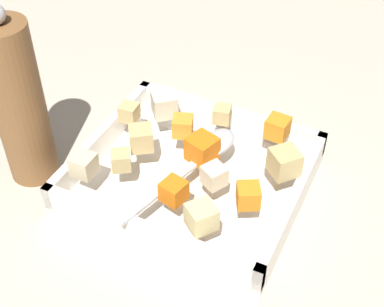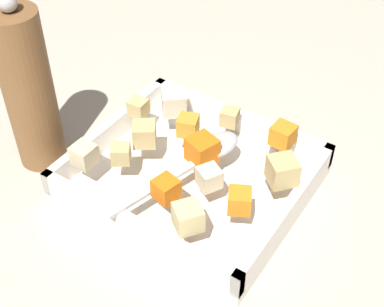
% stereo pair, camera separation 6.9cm
% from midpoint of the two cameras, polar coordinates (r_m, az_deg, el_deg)
% --- Properties ---
extents(ground_plane, '(4.00, 4.00, 0.00)m').
position_cam_midpoint_polar(ground_plane, '(0.72, 2.77, -4.69)').
color(ground_plane, '#BCB29E').
extents(baking_dish, '(0.29, 0.25, 0.05)m').
position_cam_midpoint_polar(baking_dish, '(0.72, 2.74, -2.77)').
color(baking_dish, white).
rests_on(baking_dish, ground_plane).
extents(carrot_chunk_far_left, '(0.04, 0.04, 0.03)m').
position_cam_midpoint_polar(carrot_chunk_far_left, '(0.69, 3.80, 0.33)').
color(carrot_chunk_far_left, orange).
rests_on(carrot_chunk_far_left, baking_dish).
extents(carrot_chunk_mid_left, '(0.04, 0.04, 0.03)m').
position_cam_midpoint_polar(carrot_chunk_mid_left, '(0.63, 8.12, -5.06)').
color(carrot_chunk_mid_left, orange).
rests_on(carrot_chunk_mid_left, baking_dish).
extents(carrot_chunk_front_center, '(0.03, 0.03, 0.03)m').
position_cam_midpoint_polar(carrot_chunk_front_center, '(0.73, 12.20, 1.78)').
color(carrot_chunk_front_center, orange).
rests_on(carrot_chunk_front_center, baking_dish).
extents(carrot_chunk_heap_top, '(0.03, 0.03, 0.03)m').
position_cam_midpoint_polar(carrot_chunk_heap_top, '(0.64, 0.68, -4.04)').
color(carrot_chunk_heap_top, orange).
rests_on(carrot_chunk_heap_top, baking_dish).
extents(carrot_chunk_under_handle, '(0.03, 0.03, 0.03)m').
position_cam_midpoint_polar(carrot_chunk_under_handle, '(0.73, 2.29, 2.83)').
color(carrot_chunk_under_handle, orange).
rests_on(carrot_chunk_under_handle, baking_dish).
extents(potato_chunk_corner_sw, '(0.03, 0.03, 0.03)m').
position_cam_midpoint_polar(potato_chunk_corner_sw, '(0.69, -8.46, -0.28)').
color(potato_chunk_corner_sw, beige).
rests_on(potato_chunk_corner_sw, baking_dish).
extents(potato_chunk_near_spoon, '(0.04, 0.04, 0.03)m').
position_cam_midpoint_polar(potato_chunk_near_spoon, '(0.61, 2.85, -6.83)').
color(potato_chunk_near_spoon, '#E0CC89').
rests_on(potato_chunk_near_spoon, baking_dish).
extents(potato_chunk_rim_edge, '(0.03, 0.03, 0.02)m').
position_cam_midpoint_polar(potato_chunk_rim_edge, '(0.76, -3.06, 4.71)').
color(potato_chunk_rim_edge, tan).
rests_on(potato_chunk_rim_edge, baking_dish).
extents(potato_chunk_near_left, '(0.03, 0.03, 0.02)m').
position_cam_midpoint_polar(potato_chunk_near_left, '(0.75, 6.60, 3.70)').
color(potato_chunk_near_left, tan).
rests_on(potato_chunk_near_left, baking_dish).
extents(potato_chunk_near_right, '(0.05, 0.05, 0.03)m').
position_cam_midpoint_polar(potato_chunk_near_right, '(0.67, 12.38, -1.91)').
color(potato_chunk_near_right, tan).
rests_on(potato_chunk_near_right, baking_dish).
extents(potato_chunk_far_right, '(0.03, 0.03, 0.02)m').
position_cam_midpoint_polar(potato_chunk_far_right, '(0.69, -4.64, -0.16)').
color(potato_chunk_far_right, tan).
rests_on(potato_chunk_far_right, baking_dish).
extents(potato_chunk_center, '(0.04, 0.04, 0.03)m').
position_cam_midpoint_polar(potato_chunk_center, '(0.71, -2.26, 1.95)').
color(potato_chunk_center, tan).
rests_on(potato_chunk_center, baking_dish).
extents(potato_chunk_corner_nw, '(0.03, 0.03, 0.03)m').
position_cam_midpoint_polar(potato_chunk_corner_nw, '(0.66, 4.83, -2.66)').
color(potato_chunk_corner_nw, beige).
rests_on(potato_chunk_corner_nw, baking_dish).
extents(parsnip_chunk_heap_side, '(0.05, 0.05, 0.03)m').
position_cam_midpoint_polar(parsnip_chunk_heap_side, '(0.76, 0.67, 5.27)').
color(parsnip_chunk_heap_side, beige).
rests_on(parsnip_chunk_heap_side, baking_dish).
extents(serving_spoon, '(0.08, 0.20, 0.02)m').
position_cam_midpoint_polar(serving_spoon, '(0.70, 4.78, 0.24)').
color(serving_spoon, silver).
rests_on(serving_spoon, baking_dish).
extents(pepper_mill, '(0.07, 0.07, 0.25)m').
position_cam_midpoint_polar(pepper_mill, '(0.72, -14.13, 6.27)').
color(pepper_mill, brown).
rests_on(pepper_mill, ground_plane).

